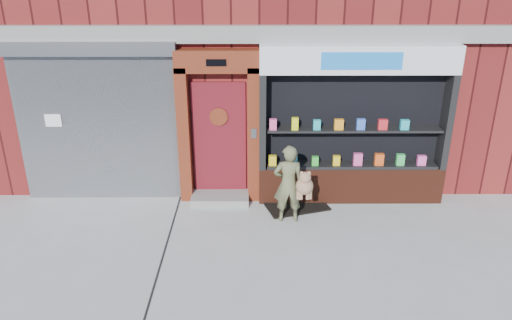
{
  "coord_description": "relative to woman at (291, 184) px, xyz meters",
  "views": [
    {
      "loc": [
        -0.1,
        -6.89,
        4.49
      ],
      "look_at": [
        -0.06,
        1.0,
        1.17
      ],
      "focal_mm": 35.0,
      "sensor_mm": 36.0,
      "label": 1
    }
  ],
  "objects": [
    {
      "name": "woman",
      "position": [
        0.0,
        0.0,
        0.0
      ],
      "size": [
        0.69,
        0.47,
        1.44
      ],
      "color": "#5F6140",
      "rests_on": "ground"
    },
    {
      "name": "doormat",
      "position": [
        0.15,
        0.58,
        -0.71
      ],
      "size": [
        1.32,
        1.1,
        0.03
      ],
      "primitive_type": "cube",
      "rotation": [
        0.0,
        0.0,
        0.3
      ],
      "color": "black",
      "rests_on": "ground"
    },
    {
      "name": "pharmacy_bay",
      "position": [
        1.21,
        0.84,
        0.65
      ],
      "size": [
        3.5,
        0.41,
        3.0
      ],
      "color": "#532113",
      "rests_on": "ground"
    },
    {
      "name": "shutter_bay",
      "position": [
        -3.54,
        0.96,
        0.99
      ],
      "size": [
        3.1,
        0.3,
        3.04
      ],
      "color": "gray",
      "rests_on": "ground"
    },
    {
      "name": "red_door_bay",
      "position": [
        -1.29,
        0.89,
        0.73
      ],
      "size": [
        1.52,
        0.58,
        2.9
      ],
      "color": "#5B1F0F",
      "rests_on": "ground"
    },
    {
      "name": "ground",
      "position": [
        -0.54,
        -0.97,
        -0.72
      ],
      "size": [
        80.0,
        80.0,
        0.0
      ],
      "primitive_type": "plane",
      "color": "#9E9E99",
      "rests_on": "ground"
    }
  ]
}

